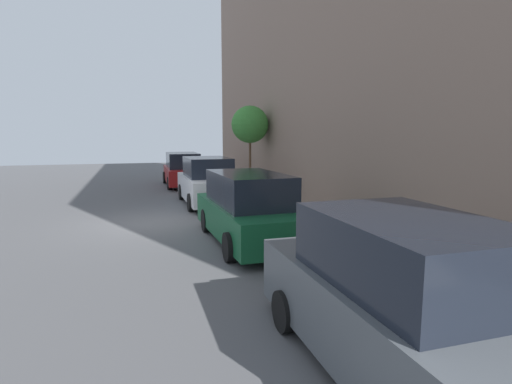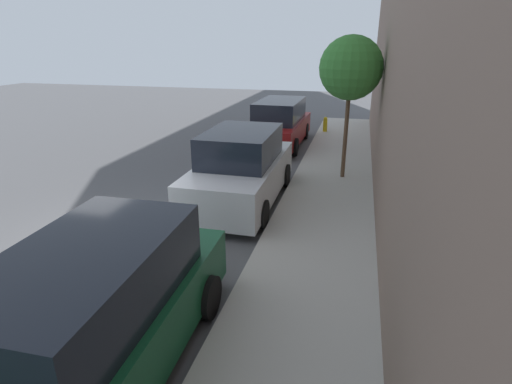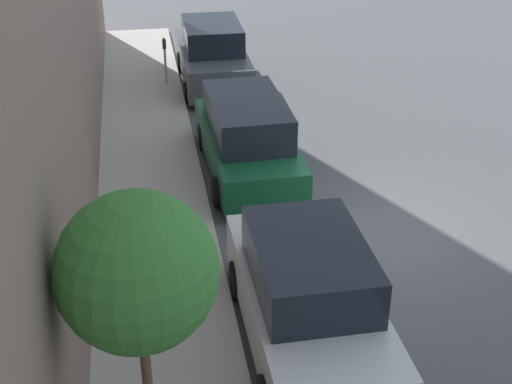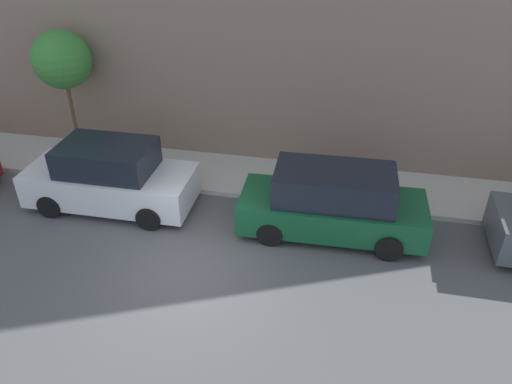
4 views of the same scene
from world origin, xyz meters
name	(u,v)px [view 4 (image 4 of 4)]	position (x,y,z in m)	size (l,w,h in m)	color
ground_plane	(189,271)	(0.00, 0.00, 0.00)	(60.00, 60.00, 0.00)	#515154
sidewalk	(234,175)	(4.72, 0.00, 0.07)	(2.43, 32.00, 0.15)	#B2ADA3
parked_minivan_second	(333,203)	(2.38, -3.28, 0.92)	(2.03, 4.95, 1.90)	#14512D
parked_suv_third	(110,178)	(2.42, 3.09, 0.93)	(2.08, 4.81, 1.98)	silver
street_tree	(62,60)	(5.01, 5.54, 3.42)	(1.82, 1.82, 4.19)	brown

